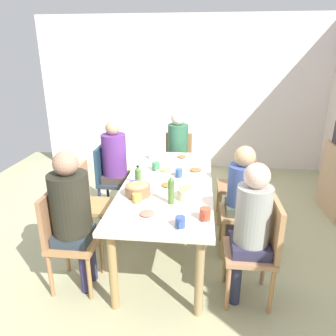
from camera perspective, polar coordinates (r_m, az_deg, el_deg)
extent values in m
plane|color=tan|center=(3.53, 0.00, -13.95)|extent=(6.37, 6.37, 0.00)
cube|color=white|center=(5.67, 2.96, 13.18)|extent=(0.12, 5.10, 2.60)
cube|color=beige|center=(3.18, 0.00, -2.88)|extent=(2.04, 0.88, 0.04)
cylinder|color=#AB794A|center=(4.21, -3.29, -2.58)|extent=(0.07, 0.07, 0.72)
cylinder|color=#AC8650|center=(2.64, -9.97, -17.98)|extent=(0.07, 0.07, 0.72)
cylinder|color=#AB7E51|center=(4.16, 6.01, -2.94)|extent=(0.07, 0.07, 0.72)
cylinder|color=#A3875A|center=(2.56, 5.72, -19.15)|extent=(0.07, 0.07, 0.72)
cube|color=tan|center=(2.74, 14.52, -14.71)|extent=(0.40, 0.40, 0.04)
cylinder|color=#B6814C|center=(2.77, 18.30, -20.49)|extent=(0.04, 0.04, 0.43)
cylinder|color=#A57958|center=(3.03, 17.00, -16.37)|extent=(0.04, 0.04, 0.43)
cylinder|color=#AF784F|center=(2.72, 10.81, -20.64)|extent=(0.04, 0.04, 0.43)
cylinder|color=#AA824E|center=(2.99, 10.32, -16.40)|extent=(0.04, 0.04, 0.43)
cube|color=tan|center=(2.65, 18.88, -10.45)|extent=(0.38, 0.04, 0.45)
cylinder|color=#2B2E49|center=(2.79, 12.20, -19.28)|extent=(0.09, 0.09, 0.45)
cylinder|color=#2B3B4D|center=(2.91, 11.89, -17.30)|extent=(0.09, 0.09, 0.45)
cube|color=#2F2D48|center=(2.71, 14.64, -13.66)|extent=(0.30, 0.30, 0.10)
cylinder|color=#9A9D95|center=(2.56, 15.20, -8.25)|extent=(0.28, 0.28, 0.48)
sphere|color=beige|center=(2.43, 15.89, -1.39)|extent=(0.20, 0.20, 0.20)
cube|color=#A3764D|center=(3.93, 11.88, -3.39)|extent=(0.40, 0.40, 0.04)
cylinder|color=#AB7957|center=(3.89, 14.38, -7.49)|extent=(0.04, 0.04, 0.43)
cylinder|color=tan|center=(4.20, 13.77, -5.36)|extent=(0.04, 0.04, 0.43)
cylinder|color=tan|center=(3.86, 9.34, -7.38)|extent=(0.04, 0.04, 0.43)
cylinder|color=#A38748|center=(4.16, 9.12, -5.24)|extent=(0.04, 0.04, 0.43)
cube|color=#AA7647|center=(3.87, 14.78, -0.27)|extent=(0.38, 0.04, 0.45)
cube|color=#AD8156|center=(3.32, 12.95, -8.04)|extent=(0.40, 0.40, 0.04)
cylinder|color=tan|center=(3.31, 15.96, -12.90)|extent=(0.04, 0.04, 0.43)
cylinder|color=#A47747|center=(3.60, 15.10, -9.98)|extent=(0.04, 0.04, 0.43)
cylinder|color=#A4864F|center=(3.27, 9.93, -12.86)|extent=(0.04, 0.04, 0.43)
cylinder|color=#B5844E|center=(3.56, 9.61, -9.90)|extent=(0.04, 0.04, 0.43)
cube|color=tan|center=(3.25, 16.43, -4.41)|extent=(0.38, 0.04, 0.45)
cylinder|color=#46384B|center=(3.34, 11.07, -11.90)|extent=(0.09, 0.09, 0.45)
cylinder|color=#393646|center=(3.48, 10.87, -10.52)|extent=(0.09, 0.09, 0.45)
cube|color=#42483A|center=(3.29, 13.03, -7.11)|extent=(0.30, 0.30, 0.10)
cylinder|color=#3F569B|center=(3.18, 13.38, -3.04)|extent=(0.29, 0.29, 0.41)
sphere|color=tan|center=(3.08, 13.82, 2.04)|extent=(0.21, 0.21, 0.21)
cube|color=#A5844E|center=(3.45, -12.40, -6.83)|extent=(0.40, 0.40, 0.04)
cylinder|color=tan|center=(3.75, -13.84, -8.56)|extent=(0.04, 0.04, 0.43)
cylinder|color=#A57B58|center=(3.48, -15.70, -11.18)|extent=(0.04, 0.04, 0.43)
cylinder|color=#B2814B|center=(3.65, -8.75, -8.98)|extent=(0.04, 0.04, 0.43)
cylinder|color=#A48453|center=(3.37, -10.20, -11.74)|extent=(0.04, 0.04, 0.43)
cube|color=tan|center=(3.42, -15.56, -3.08)|extent=(0.38, 0.04, 0.45)
cube|color=#B4814F|center=(2.90, -16.59, -12.79)|extent=(0.40, 0.40, 0.04)
cylinder|color=#AE7B4C|center=(3.21, -17.93, -14.23)|extent=(0.04, 0.04, 0.43)
cylinder|color=#B2794D|center=(2.97, -20.60, -17.76)|extent=(0.04, 0.04, 0.43)
cylinder|color=#A87949|center=(3.10, -11.96, -14.99)|extent=(0.04, 0.04, 0.43)
cylinder|color=#A57E4A|center=(2.85, -14.10, -18.81)|extent=(0.04, 0.04, 0.43)
cube|color=#AB7750|center=(2.86, -20.43, -8.35)|extent=(0.38, 0.04, 0.45)
cylinder|color=#353250|center=(3.05, -13.80, -15.63)|extent=(0.09, 0.09, 0.45)
cylinder|color=#312955|center=(2.93, -14.86, -17.39)|extent=(0.09, 0.09, 0.45)
cube|color=#2D3B47|center=(2.87, -16.71, -11.78)|extent=(0.30, 0.30, 0.10)
cylinder|color=#2A291F|center=(2.72, -17.35, -6.20)|extent=(0.33, 0.33, 0.52)
sphere|color=tan|center=(2.59, -18.15, 0.81)|extent=(0.20, 0.20, 0.20)
cube|color=#AB7858|center=(4.51, 1.76, 0.15)|extent=(0.40, 0.40, 0.04)
cylinder|color=#A38847|center=(4.74, 3.94, -1.79)|extent=(0.04, 0.04, 0.43)
cylinder|color=#B27B55|center=(4.76, -0.15, -1.63)|extent=(0.04, 0.04, 0.43)
cylinder|color=#AE814D|center=(4.43, 3.76, -3.41)|extent=(0.04, 0.04, 0.43)
cylinder|color=tan|center=(4.45, -0.62, -3.23)|extent=(0.04, 0.04, 0.43)
cube|color=#B37C4C|center=(4.61, 1.97, 3.66)|extent=(0.04, 0.38, 0.45)
cylinder|color=brown|center=(4.49, 2.66, -2.90)|extent=(0.09, 0.09, 0.45)
cylinder|color=#525239|center=(4.50, 0.62, -2.82)|extent=(0.09, 0.09, 0.45)
cube|color=#504D3A|center=(4.49, 1.77, 0.87)|extent=(0.30, 0.30, 0.10)
cylinder|color=#346C4E|center=(4.40, 1.81, 4.63)|extent=(0.28, 0.28, 0.51)
sphere|color=beige|center=(4.32, 1.86, 9.03)|extent=(0.20, 0.20, 0.20)
cube|color=#323C49|center=(4.04, -9.47, -2.54)|extent=(0.40, 0.40, 0.04)
cylinder|color=navy|center=(4.33, -10.90, -4.33)|extent=(0.04, 0.04, 0.43)
cylinder|color=#2A2F52|center=(4.03, -12.26, -6.29)|extent=(0.04, 0.04, 0.43)
cylinder|color=#322F4A|center=(4.24, -6.48, -4.58)|extent=(0.04, 0.04, 0.43)
cylinder|color=#343347|center=(3.95, -7.53, -6.62)|extent=(0.04, 0.04, 0.43)
cube|color=#254256|center=(4.01, -12.14, 0.69)|extent=(0.38, 0.04, 0.45)
cylinder|color=#44443F|center=(4.18, -7.69, -4.91)|extent=(0.09, 0.09, 0.45)
cylinder|color=#38393E|center=(4.04, -8.21, -5.86)|extent=(0.09, 0.09, 0.45)
cube|color=#493D3A|center=(4.02, -9.52, -1.75)|extent=(0.30, 0.30, 0.10)
cylinder|color=#63338A|center=(3.92, -9.77, 2.41)|extent=(0.30, 0.30, 0.51)
sphere|color=tan|center=(3.83, -10.06, 7.16)|extent=(0.17, 0.17, 0.17)
cylinder|color=white|center=(2.53, -3.78, -8.60)|extent=(0.22, 0.22, 0.01)
ellipsoid|color=#D57660|center=(2.52, -3.79, -8.22)|extent=(0.12, 0.12, 0.02)
cylinder|color=white|center=(3.88, 2.49, 1.84)|extent=(0.21, 0.21, 0.01)
ellipsoid|color=olive|center=(3.87, 2.50, 2.11)|extent=(0.12, 0.12, 0.02)
cylinder|color=white|center=(3.04, -0.02, -3.40)|extent=(0.23, 0.23, 0.01)
ellipsoid|color=olive|center=(3.03, -0.02, -3.06)|extent=(0.13, 0.13, 0.02)
cylinder|color=silver|center=(3.45, 5.04, -0.60)|extent=(0.24, 0.24, 0.01)
ellipsoid|color=#9C643C|center=(3.44, 5.05, -0.30)|extent=(0.13, 0.13, 0.02)
cylinder|color=silver|center=(3.43, -0.46, -0.63)|extent=(0.22, 0.22, 0.01)
ellipsoid|color=tan|center=(3.42, -0.46, -0.33)|extent=(0.12, 0.12, 0.02)
cylinder|color=#906746|center=(2.88, -5.48, -4.05)|extent=(0.23, 0.23, 0.10)
ellipsoid|color=tan|center=(2.86, -5.51, -3.16)|extent=(0.18, 0.18, 0.04)
cylinder|color=beige|center=(2.80, 3.41, -4.70)|extent=(0.17, 0.17, 0.10)
ellipsoid|color=tan|center=(2.78, 3.43, -3.78)|extent=(0.14, 0.14, 0.04)
cylinder|color=#C95035|center=(2.48, 6.75, -8.29)|extent=(0.09, 0.09, 0.09)
torus|color=#D0453E|center=(2.43, 6.76, -8.90)|extent=(0.05, 0.01, 0.05)
cylinder|color=#E1C74C|center=(2.76, -5.65, -5.38)|extent=(0.08, 0.08, 0.07)
torus|color=#DFC04F|center=(2.71, -5.87, -5.84)|extent=(0.05, 0.01, 0.05)
cylinder|color=#396296|center=(3.29, 2.00, -0.89)|extent=(0.08, 0.08, 0.09)
torus|color=#295A9C|center=(3.24, 1.93, -1.20)|extent=(0.05, 0.01, 0.05)
cylinder|color=#3452A7|center=(3.02, -6.08, -3.03)|extent=(0.08, 0.08, 0.08)
torus|color=#2C5B98|center=(2.98, -6.28, -3.41)|extent=(0.05, 0.01, 0.05)
cylinder|color=#385195|center=(2.37, 2.22, -9.77)|extent=(0.07, 0.07, 0.08)
torus|color=#306297|center=(2.32, 2.14, -10.37)|extent=(0.05, 0.01, 0.05)
cylinder|color=#46885B|center=(3.48, -2.20, 0.34)|extent=(0.09, 0.09, 0.09)
torus|color=#438F6A|center=(3.43, -2.33, 0.03)|extent=(0.05, 0.01, 0.05)
cylinder|color=white|center=(3.87, -3.00, 2.41)|extent=(0.08, 0.08, 0.09)
torus|color=white|center=(3.83, -3.12, 2.18)|extent=(0.05, 0.01, 0.05)
cylinder|color=#4B7531|center=(2.68, 0.57, -4.39)|extent=(0.05, 0.05, 0.21)
cone|color=#45793B|center=(2.64, 0.58, -1.96)|extent=(0.05, 0.05, 0.03)
cylinder|color=white|center=(2.63, 0.58, -1.56)|extent=(0.03, 0.03, 0.01)
cylinder|color=#547E39|center=(3.10, -5.46, -1.65)|extent=(0.06, 0.06, 0.15)
cone|color=#4C7B2E|center=(3.07, -5.52, -0.05)|extent=(0.05, 0.05, 0.03)
cylinder|color=black|center=(3.06, -5.53, 0.30)|extent=(0.03, 0.03, 0.01)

